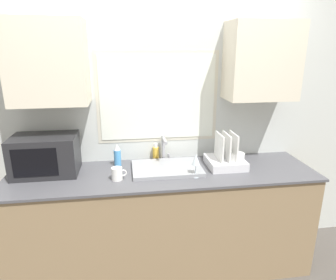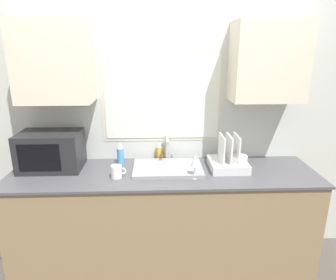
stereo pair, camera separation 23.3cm
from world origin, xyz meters
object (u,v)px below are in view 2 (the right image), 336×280
at_px(spray_bottle, 120,154).
at_px(microwave, 51,151).
at_px(soap_bottle, 159,153).
at_px(mug_near_sink, 117,172).
at_px(faucet, 167,146).
at_px(dish_rack, 229,161).
at_px(wine_glass, 195,161).

bearing_deg(spray_bottle, microwave, -171.95).
height_order(soap_bottle, mug_near_sink, soap_bottle).
bearing_deg(mug_near_sink, faucet, 39.35).
bearing_deg(faucet, microwave, -172.68).
height_order(dish_rack, spray_bottle, dish_rack).
bearing_deg(wine_glass, microwave, 168.09).
bearing_deg(faucet, mug_near_sink, -140.65).
relative_size(faucet, soap_bottle, 1.52).
bearing_deg(soap_bottle, faucet, -36.57).
height_order(microwave, dish_rack, microwave).
bearing_deg(mug_near_sink, microwave, 159.56).
bearing_deg(soap_bottle, spray_bottle, -164.14).
distance_m(dish_rack, soap_bottle, 0.63).
distance_m(microwave, soap_bottle, 0.92).
relative_size(soap_bottle, wine_glass, 0.79).
bearing_deg(dish_rack, microwave, 177.28).
bearing_deg(spray_bottle, dish_rack, -9.25).
distance_m(spray_bottle, wine_glass, 0.69).
bearing_deg(wine_glass, mug_near_sink, 176.52).
bearing_deg(microwave, faucet, 7.32).
xyz_separation_m(faucet, soap_bottle, (-0.07, 0.05, -0.08)).
relative_size(spray_bottle, soap_bottle, 1.27).
relative_size(microwave, soap_bottle, 3.28).
relative_size(dish_rack, wine_glass, 1.63).
distance_m(faucet, spray_bottle, 0.41).
bearing_deg(dish_rack, spray_bottle, 170.75).
xyz_separation_m(dish_rack, soap_bottle, (-0.58, 0.24, -0.00)).
distance_m(dish_rack, spray_bottle, 0.93).
height_order(microwave, wine_glass, microwave).
bearing_deg(dish_rack, mug_near_sink, -171.35).
distance_m(dish_rack, mug_near_sink, 0.92).
height_order(microwave, spray_bottle, microwave).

